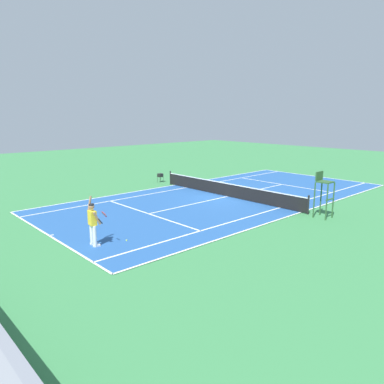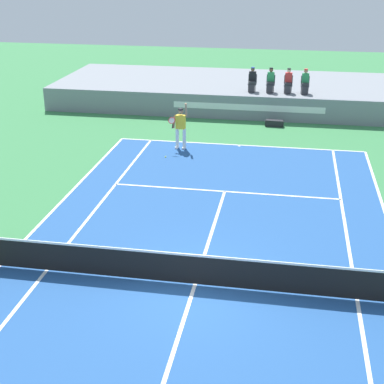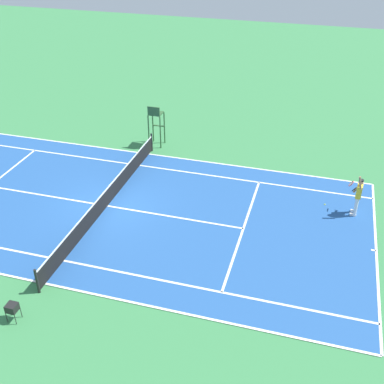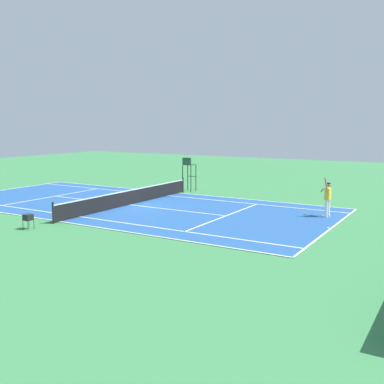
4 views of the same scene
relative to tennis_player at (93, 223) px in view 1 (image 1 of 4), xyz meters
The scene contains 7 objects.
ground_plane 11.34m from the tennis_player, 77.03° to the right, with size 80.00×80.00×0.00m, color #387F47.
court 11.34m from the tennis_player, 77.03° to the right, with size 11.08×23.88×0.03m.
net 11.31m from the tennis_player, 77.03° to the right, with size 11.98×0.10×1.07m.
tennis_player is the anchor object (origin of this frame).
tennis_ball 1.68m from the tennis_player, 106.71° to the right, with size 0.07×0.07×0.07m, color #D1E533.
umpire_chair 11.80m from the tennis_player, 110.90° to the right, with size 0.77×0.77×2.44m.
ball_hopper 14.86m from the tennis_player, 48.31° to the right, with size 0.36×0.36×0.70m.
Camera 1 is at (-15.85, 17.71, 5.34)m, focal length 34.10 mm.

